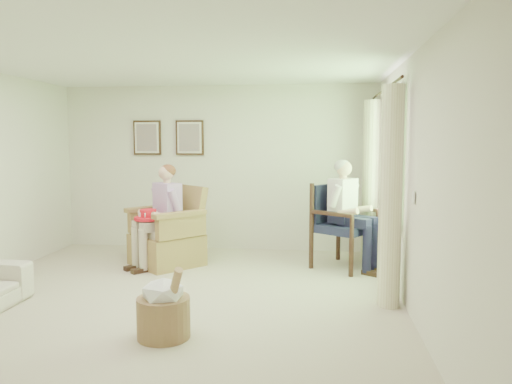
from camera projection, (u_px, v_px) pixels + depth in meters
The scene contains 16 objects.
floor at pixel (169, 303), 5.36m from camera, with size 5.50×5.50×0.00m, color beige.
back_wall at pixel (218, 168), 7.94m from camera, with size 5.00×0.04×2.60m, color silver.
front_wall at pixel (4, 228), 2.51m from camera, with size 5.00×0.04×2.60m, color silver.
right_wall at pixel (412, 185), 4.93m from camera, with size 0.04×5.50×2.60m, color silver.
ceiling at pixel (164, 56), 5.09m from camera, with size 5.00×5.50×0.02m, color white.
window at pixel (391, 153), 6.09m from camera, with size 0.13×2.50×1.63m.
curtain_left at pixel (391, 197), 5.18m from camera, with size 0.34×0.34×2.30m, color beige.
curtain_right at pixel (371, 182), 7.11m from camera, with size 0.34×0.34×2.30m, color beige.
framed_print_left at pixel (147, 138), 8.00m from camera, with size 0.45×0.05×0.55m.
framed_print_right at pixel (190, 138), 7.91m from camera, with size 0.45×0.05×0.55m.
wicker_armchair at pixel (167, 240), 7.00m from camera, with size 0.86×0.86×1.10m.
wood_armchair at pixel (344, 222), 6.88m from camera, with size 0.73×0.69×1.13m.
person_wicker at pixel (164, 208), 6.80m from camera, with size 0.40×0.62×1.38m.
person_dark at pixel (345, 205), 6.67m from camera, with size 0.40×0.63×1.45m.
red_hat at pixel (148, 216), 6.70m from camera, with size 0.38×0.38×0.14m.
hatbox at pixel (164, 308), 4.39m from camera, with size 0.59×0.59×0.69m.
Camera 1 is at (1.56, -5.06, 1.74)m, focal length 35.00 mm.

